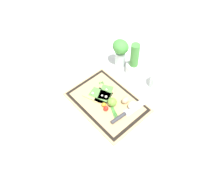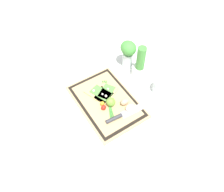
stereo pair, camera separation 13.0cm
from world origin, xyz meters
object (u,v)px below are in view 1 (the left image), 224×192
(cherry_tomato_yellow, at_px, (104,105))
(sauce_jar, at_px, (157,81))
(egg_brown, at_px, (126,100))
(knife, at_px, (124,114))
(lime, at_px, (112,102))
(herb_pot, at_px, (134,63))
(pizza_slice_far, at_px, (105,94))
(pizza_slice_near, at_px, (98,95))
(cherry_tomato_red, at_px, (106,108))
(egg_pink, at_px, (132,105))
(herb_glass, at_px, (120,51))

(cherry_tomato_yellow, relative_size, sauce_jar, 0.28)
(cherry_tomato_yellow, bearing_deg, egg_brown, 60.61)
(knife, distance_m, cherry_tomato_yellow, 0.13)
(lime, xyz_separation_m, cherry_tomato_yellow, (-0.03, -0.04, -0.01))
(lime, distance_m, herb_pot, 0.32)
(pizza_slice_far, bearing_deg, cherry_tomato_yellow, -47.10)
(pizza_slice_near, xyz_separation_m, knife, (0.21, 0.01, 0.00))
(pizza_slice_far, relative_size, sauce_jar, 1.83)
(egg_brown, bearing_deg, cherry_tomato_yellow, -119.39)
(lime, height_order, sauce_jar, sauce_jar)
(egg_brown, bearing_deg, cherry_tomato_red, -106.25)
(pizza_slice_far, height_order, egg_pink, egg_pink)
(lime, bearing_deg, cherry_tomato_red, -87.19)
(herb_glass, bearing_deg, cherry_tomato_yellow, -58.38)
(pizza_slice_far, bearing_deg, herb_pot, 95.96)
(knife, bearing_deg, herb_glass, 139.16)
(lime, distance_m, cherry_tomato_yellow, 0.05)
(pizza_slice_far, height_order, lime, lime)
(pizza_slice_far, height_order, cherry_tomato_red, cherry_tomato_red)
(egg_pink, bearing_deg, cherry_tomato_red, -124.83)
(pizza_slice_far, distance_m, herb_glass, 0.31)
(knife, distance_m, cherry_tomato_red, 0.11)
(herb_pot, bearing_deg, knife, -54.32)
(herb_glass, bearing_deg, sauce_jar, 7.48)
(cherry_tomato_red, bearing_deg, lime, 92.81)
(cherry_tomato_yellow, bearing_deg, knife, 18.79)
(pizza_slice_far, bearing_deg, egg_pink, 16.76)
(knife, height_order, lime, lime)
(knife, relative_size, egg_brown, 5.00)
(herb_pot, bearing_deg, sauce_jar, 6.75)
(cherry_tomato_yellow, bearing_deg, cherry_tomato_red, -17.15)
(pizza_slice_far, xyz_separation_m, egg_brown, (0.12, 0.05, 0.01))
(cherry_tomato_red, relative_size, cherry_tomato_yellow, 1.11)
(cherry_tomato_yellow, distance_m, herb_pot, 0.35)
(sauce_jar, bearing_deg, pizza_slice_far, -117.68)
(pizza_slice_far, relative_size, egg_pink, 3.20)
(cherry_tomato_yellow, bearing_deg, lime, 58.72)
(egg_brown, relative_size, cherry_tomato_red, 1.82)
(knife, xyz_separation_m, herb_pot, (-0.21, 0.29, 0.05))
(cherry_tomato_red, xyz_separation_m, cherry_tomato_yellow, (-0.03, 0.01, -0.00))
(egg_brown, height_order, cherry_tomato_red, egg_brown)
(egg_brown, bearing_deg, lime, -118.23)
(knife, height_order, herb_pot, herb_pot)
(herb_glass, bearing_deg, cherry_tomato_red, -55.56)
(pizza_slice_near, height_order, egg_pink, egg_pink)
(pizza_slice_far, distance_m, herb_pot, 0.28)
(cherry_tomato_red, xyz_separation_m, herb_pot, (-0.12, 0.34, 0.05))
(egg_pink, relative_size, cherry_tomato_yellow, 2.02)
(lime, height_order, cherry_tomato_red, lime)
(pizza_slice_near, xyz_separation_m, pizza_slice_far, (0.03, 0.04, 0.00))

